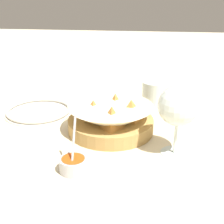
% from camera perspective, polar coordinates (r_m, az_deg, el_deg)
% --- Properties ---
extents(ground_plane, '(4.00, 4.00, 0.00)m').
position_cam_1_polar(ground_plane, '(0.84, -0.46, -4.26)').
color(ground_plane, beige).
extents(food_basket, '(0.23, 0.23, 0.10)m').
position_cam_1_polar(food_basket, '(0.84, 0.01, -1.34)').
color(food_basket, '#B2894C').
rests_on(food_basket, ground_plane).
extents(sauce_cup, '(0.07, 0.06, 0.12)m').
position_cam_1_polar(sauce_cup, '(0.68, -7.08, -9.36)').
color(sauce_cup, '#B7B7BC').
rests_on(sauce_cup, ground_plane).
extents(wine_glass, '(0.09, 0.09, 0.17)m').
position_cam_1_polar(wine_glass, '(0.72, 11.99, 0.82)').
color(wine_glass, silver).
rests_on(wine_glass, ground_plane).
extents(beer_mug, '(0.12, 0.09, 0.09)m').
position_cam_1_polar(beer_mug, '(1.02, 7.99, 2.99)').
color(beer_mug, silver).
rests_on(beer_mug, ground_plane).
extents(side_plate, '(0.21, 0.21, 0.01)m').
position_cam_1_polar(side_plate, '(1.00, -13.25, 0.15)').
color(side_plate, silver).
rests_on(side_plate, ground_plane).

